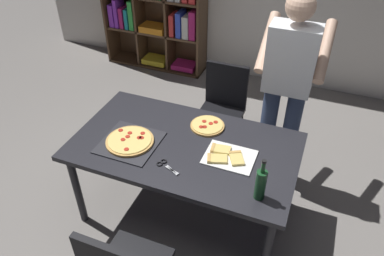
% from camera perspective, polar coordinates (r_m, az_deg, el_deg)
% --- Properties ---
extents(ground_plane, '(12.00, 12.00, 0.00)m').
position_cam_1_polar(ground_plane, '(3.34, -0.97, -12.44)').
color(ground_plane, gray).
extents(dining_table, '(1.69, 0.97, 0.75)m').
position_cam_1_polar(dining_table, '(2.86, -1.11, -3.62)').
color(dining_table, '#232328').
rests_on(dining_table, ground_plane).
extents(chair_far_side, '(0.42, 0.42, 0.90)m').
position_cam_1_polar(chair_far_side, '(3.69, 4.71, 3.64)').
color(chair_far_side, black).
rests_on(chair_far_side, ground_plane).
extents(person_serving_pizza, '(0.55, 0.54, 1.75)m').
position_cam_1_polar(person_serving_pizza, '(3.15, 14.34, 6.61)').
color(person_serving_pizza, '#38476B').
rests_on(person_serving_pizza, ground_plane).
extents(pepperoni_pizza_on_tray, '(0.42, 0.42, 0.04)m').
position_cam_1_polar(pepperoni_pizza_on_tray, '(2.85, -9.48, -2.03)').
color(pepperoni_pizza_on_tray, '#2D2D33').
rests_on(pepperoni_pizza_on_tray, dining_table).
extents(pizza_slices_on_towel, '(0.36, 0.28, 0.03)m').
position_cam_1_polar(pizza_slices_on_towel, '(2.71, 5.38, -4.31)').
color(pizza_slices_on_towel, white).
rests_on(pizza_slices_on_towel, dining_table).
extents(wine_bottle, '(0.07, 0.07, 0.32)m').
position_cam_1_polar(wine_bottle, '(2.38, 10.45, -8.39)').
color(wine_bottle, '#194723').
rests_on(wine_bottle, dining_table).
extents(kitchen_scissors, '(0.20, 0.13, 0.01)m').
position_cam_1_polar(kitchen_scissors, '(2.64, -4.10, -5.70)').
color(kitchen_scissors, silver).
rests_on(kitchen_scissors, dining_table).
extents(second_pizza_plain, '(0.27, 0.27, 0.03)m').
position_cam_1_polar(second_pizza_plain, '(2.98, 2.37, 0.37)').
color(second_pizza_plain, tan).
rests_on(second_pizza_plain, dining_table).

